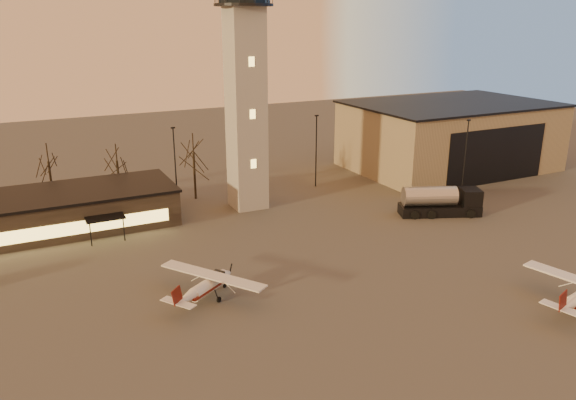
% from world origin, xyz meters
% --- Properties ---
extents(ground, '(220.00, 220.00, 0.00)m').
position_xyz_m(ground, '(0.00, 0.00, 0.00)').
color(ground, '#3F3D3A').
rests_on(ground, ground).
extents(control_tower, '(6.80, 6.80, 32.60)m').
position_xyz_m(control_tower, '(0.00, 30.00, 16.33)').
color(control_tower, '#A09D98').
rests_on(control_tower, ground).
extents(hangar, '(30.60, 20.60, 10.30)m').
position_xyz_m(hangar, '(36.00, 33.98, 5.15)').
color(hangar, '#9A8864').
rests_on(hangar, ground).
extents(terminal, '(25.40, 12.20, 4.30)m').
position_xyz_m(terminal, '(-21.99, 31.98, 2.16)').
color(terminal, black).
rests_on(terminal, ground).
extents(light_poles, '(58.50, 12.25, 10.14)m').
position_xyz_m(light_poles, '(0.50, 31.00, 5.41)').
color(light_poles, black).
rests_on(light_poles, ground).
extents(tree_row, '(37.20, 9.20, 8.80)m').
position_xyz_m(tree_row, '(-13.70, 39.16, 5.94)').
color(tree_row, black).
rests_on(tree_row, ground).
extents(cessna_rear, '(8.35, 9.27, 2.84)m').
position_xyz_m(cessna_rear, '(-12.25, 8.89, 0.97)').
color(cessna_rear, silver).
rests_on(cessna_rear, ground).
extents(fuel_truck, '(9.94, 6.25, 3.57)m').
position_xyz_m(fuel_truck, '(19.50, 16.73, 1.41)').
color(fuel_truck, black).
rests_on(fuel_truck, ground).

